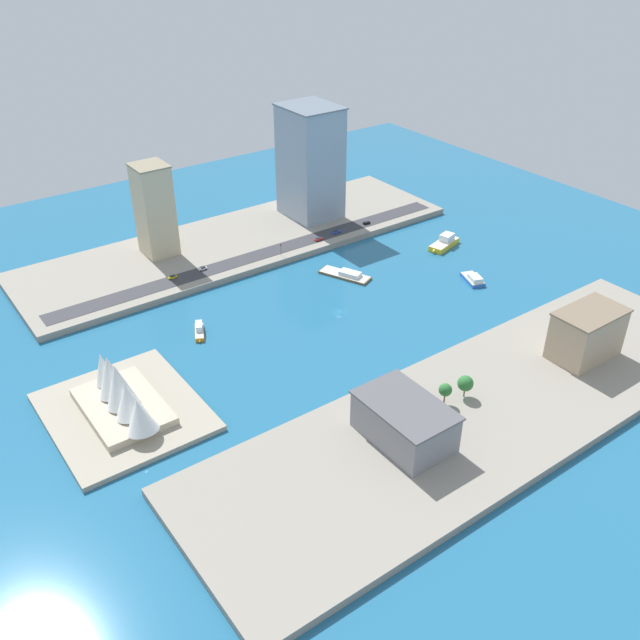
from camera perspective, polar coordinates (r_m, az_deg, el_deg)
ground_plane at (r=319.56m, az=1.53°, el=0.67°), size 440.00×440.00×0.00m
quay_west at (r=266.16m, az=13.33°, el=-7.11°), size 70.00×240.00×3.21m
quay_east at (r=385.12m, az=-6.58°, el=6.43°), size 70.00×240.00×3.21m
peninsula_point at (r=268.76m, az=-15.77°, el=-7.25°), size 60.53×52.71×2.00m
road_strip at (r=366.06m, az=-4.74°, el=5.43°), size 11.10×228.00×0.15m
catamaran_blue at (r=352.36m, az=12.46°, el=3.31°), size 16.39×11.77×3.92m
water_taxi_orange at (r=307.28m, az=-9.87°, el=-0.87°), size 13.99×9.09×4.38m
barge_flat_brown at (r=349.10m, az=2.18°, el=3.74°), size 27.46×18.15×3.30m
ferry_yellow_fast at (r=385.43m, az=10.17°, el=6.26°), size 13.09×22.96×6.51m
tower_tall_glass at (r=401.69m, az=-0.80°, el=12.82°), size 32.67×28.07×62.99m
office_block_beige at (r=366.65m, az=-13.41°, el=8.77°), size 17.90×16.66×47.59m
warehouse_low_gray at (r=241.21m, az=6.93°, el=-8.25°), size 34.15×22.06×14.96m
apartment_midrise_tan at (r=298.51m, az=21.02°, el=-1.04°), size 18.00×29.10×20.83m
suv_black at (r=400.03m, az=3.83°, el=7.97°), size 1.92×4.40×1.61m
taxi_yellow_cab at (r=347.87m, az=-12.00°, el=3.47°), size 1.91×4.42×1.51m
pickup_red at (r=379.34m, az=-0.13°, el=6.66°), size 2.09×4.97×1.57m
van_white at (r=353.28m, az=-9.61°, el=4.20°), size 2.07×4.58×1.63m
hatchback_blue at (r=388.01m, az=1.33°, el=7.25°), size 2.13×5.02×1.58m
traffic_light_waterfront at (r=362.12m, az=-3.23°, el=5.93°), size 0.36×0.36×6.50m
opera_landmark at (r=262.83m, az=-15.97°, el=-5.86°), size 45.41×26.26×20.14m
park_tree_cluster at (r=262.52m, az=11.28°, el=-5.30°), size 6.72×14.61×9.04m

